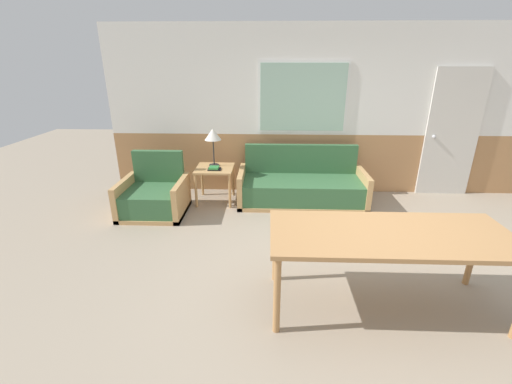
{
  "coord_description": "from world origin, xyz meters",
  "views": [
    {
      "loc": [
        -0.96,
        -3.07,
        2.17
      ],
      "look_at": [
        -1.12,
        1.13,
        0.53
      ],
      "focal_mm": 24.0,
      "sensor_mm": 36.0,
      "label": 1
    }
  ],
  "objects_px": {
    "table_lamp": "(213,136)",
    "dining_table": "(390,239)",
    "side_table": "(215,173)",
    "couch": "(301,187)",
    "armchair": "(154,197)"
  },
  "relations": [
    {
      "from": "armchair",
      "to": "table_lamp",
      "type": "distance_m",
      "value": 1.29
    },
    {
      "from": "dining_table",
      "to": "side_table",
      "type": "bearing_deg",
      "value": 127.87
    },
    {
      "from": "side_table",
      "to": "dining_table",
      "type": "relative_size",
      "value": 0.28
    },
    {
      "from": "table_lamp",
      "to": "dining_table",
      "type": "distance_m",
      "value": 3.25
    },
    {
      "from": "side_table",
      "to": "table_lamp",
      "type": "bearing_deg",
      "value": 101.01
    },
    {
      "from": "side_table",
      "to": "couch",
      "type": "bearing_deg",
      "value": 0.78
    },
    {
      "from": "couch",
      "to": "armchair",
      "type": "distance_m",
      "value": 2.29
    },
    {
      "from": "couch",
      "to": "side_table",
      "type": "xyz_separation_m",
      "value": [
        -1.38,
        -0.02,
        0.23
      ]
    },
    {
      "from": "couch",
      "to": "side_table",
      "type": "bearing_deg",
      "value": -179.22
    },
    {
      "from": "armchair",
      "to": "couch",
      "type": "bearing_deg",
      "value": 1.39
    },
    {
      "from": "dining_table",
      "to": "couch",
      "type": "bearing_deg",
      "value": 102.18
    },
    {
      "from": "side_table",
      "to": "dining_table",
      "type": "height_order",
      "value": "dining_table"
    },
    {
      "from": "side_table",
      "to": "dining_table",
      "type": "distance_m",
      "value": 3.14
    },
    {
      "from": "couch",
      "to": "table_lamp",
      "type": "height_order",
      "value": "table_lamp"
    },
    {
      "from": "table_lamp",
      "to": "dining_table",
      "type": "relative_size",
      "value": 0.29
    }
  ]
}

